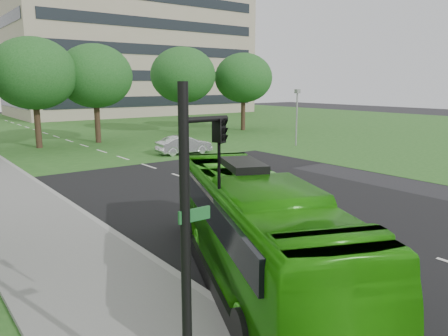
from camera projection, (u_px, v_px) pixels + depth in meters
name	position (u px, v px, depth m)	size (l,w,h in m)	color
ground	(313.00, 219.00, 17.33)	(160.00, 160.00, 0.00)	black
street_surfaces	(94.00, 150.00, 34.93)	(120.00, 120.00, 0.15)	black
office_building	(132.00, 42.00, 76.49)	(40.10, 20.10, 25.00)	gray
tree_park_b	(34.00, 74.00, 35.25)	(6.86, 6.86, 9.00)	black
tree_park_c	(95.00, 76.00, 38.52)	(6.58, 6.58, 8.74)	black
tree_park_d	(183.00, 75.00, 45.93)	(6.87, 6.87, 9.08)	black
tree_park_e	(243.00, 78.00, 49.26)	(6.51, 6.51, 8.68)	black
bus	(254.00, 229.00, 11.64)	(2.46, 10.51, 2.93)	#26940D
sedan	(184.00, 145.00, 33.22)	(1.47, 4.22, 1.39)	silver
traffic_light	(195.00, 233.00, 6.42)	(0.87, 0.27, 5.32)	black
camera_pole	(297.00, 110.00, 37.06)	(0.42, 0.37, 4.81)	gray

